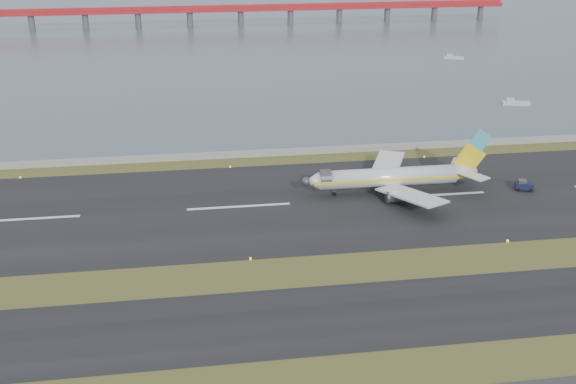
# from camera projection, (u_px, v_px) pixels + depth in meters

# --- Properties ---
(ground) EXTENTS (1000.00, 1000.00, 0.00)m
(ground) POSITION_uv_depth(u_px,v_px,m) (255.00, 282.00, 112.53)
(ground) COLOR #354819
(ground) RESTS_ON ground
(taxiway_strip) EXTENTS (1000.00, 18.00, 0.10)m
(taxiway_strip) POSITION_uv_depth(u_px,v_px,m) (264.00, 323.00, 101.51)
(taxiway_strip) COLOR black
(taxiway_strip) RESTS_ON ground
(runway_strip) EXTENTS (1000.00, 45.00, 0.10)m
(runway_strip) POSITION_uv_depth(u_px,v_px,m) (239.00, 207.00, 140.02)
(runway_strip) COLOR black
(runway_strip) RESTS_ON ground
(seawall) EXTENTS (1000.00, 2.50, 1.00)m
(seawall) POSITION_uv_depth(u_px,v_px,m) (228.00, 155.00, 167.35)
(seawall) COLOR gray
(seawall) RESTS_ON ground
(red_pier) EXTENTS (260.00, 5.00, 10.20)m
(red_pier) POSITION_uv_depth(u_px,v_px,m) (241.00, 10.00, 341.77)
(red_pier) COLOR #A61C21
(red_pier) RESTS_ON ground
(airliner) EXTENTS (38.52, 32.89, 12.80)m
(airliner) POSITION_uv_depth(u_px,v_px,m) (395.00, 177.00, 145.64)
(airliner) COLOR silver
(airliner) RESTS_ON ground
(pushback_tug) EXTENTS (4.00, 2.99, 2.29)m
(pushback_tug) POSITION_uv_depth(u_px,v_px,m) (524.00, 185.00, 147.69)
(pushback_tug) COLOR black
(pushback_tug) RESTS_ON ground
(workboat_near) EXTENTS (8.29, 4.13, 1.93)m
(workboat_near) POSITION_uv_depth(u_px,v_px,m) (515.00, 103.00, 210.04)
(workboat_near) COLOR #B9B9BD
(workboat_near) RESTS_ON ground
(workboat_far) EXTENTS (7.79, 5.10, 1.81)m
(workboat_far) POSITION_uv_depth(u_px,v_px,m) (453.00, 57.00, 271.17)
(workboat_far) COLOR #B9B9BD
(workboat_far) RESTS_ON ground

